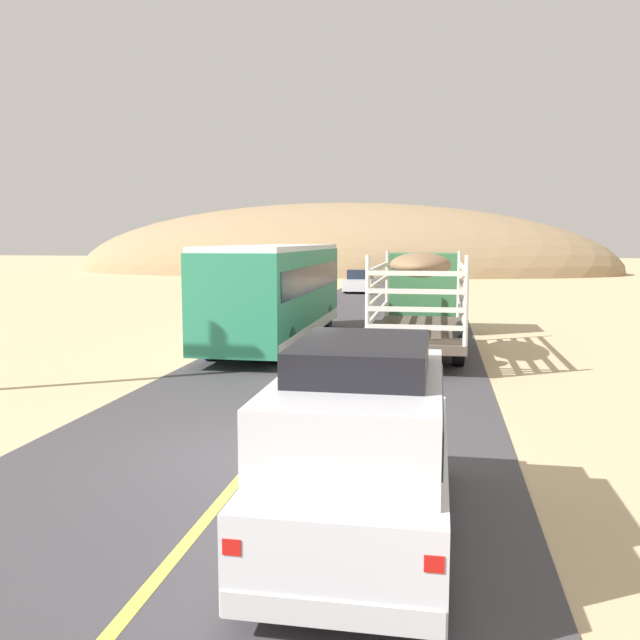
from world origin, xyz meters
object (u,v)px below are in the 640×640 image
(suv_near, at_px, (362,442))
(bus, at_px, (276,291))
(livestock_truck, at_px, (423,288))
(car_far, at_px, (360,281))

(suv_near, height_order, bus, bus)
(livestock_truck, height_order, car_far, livestock_truck)
(suv_near, distance_m, bus, 14.52)
(livestock_truck, distance_m, bus, 4.96)
(suv_near, bearing_deg, livestock_truck, 88.93)
(suv_near, bearing_deg, car_far, 96.66)
(bus, relative_size, car_far, 2.27)
(suv_near, xyz_separation_m, car_far, (-4.22, 36.12, -0.46))
(suv_near, height_order, car_far, suv_near)
(livestock_truck, bearing_deg, suv_near, -91.07)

